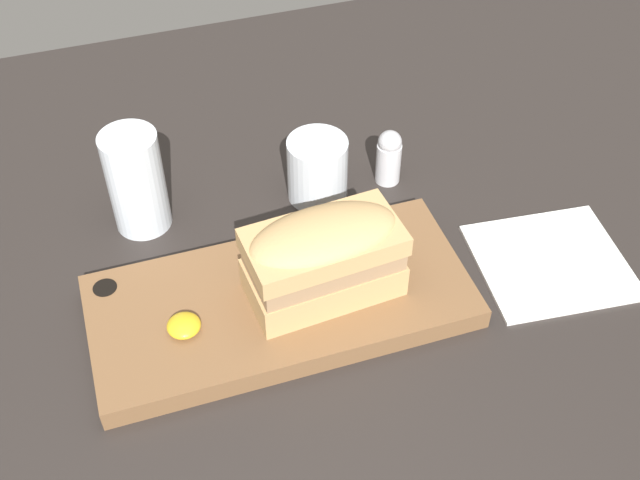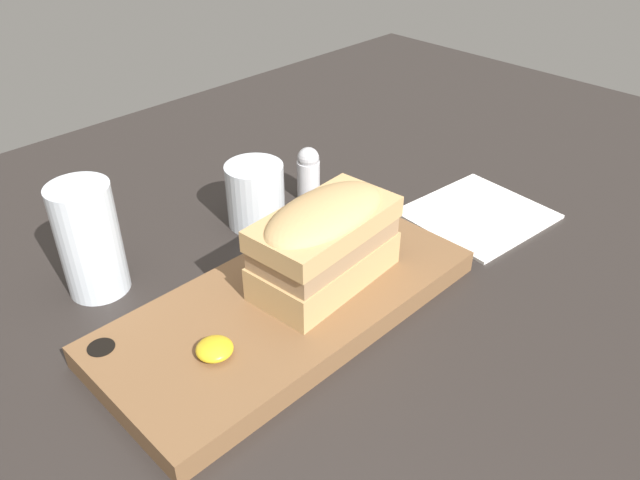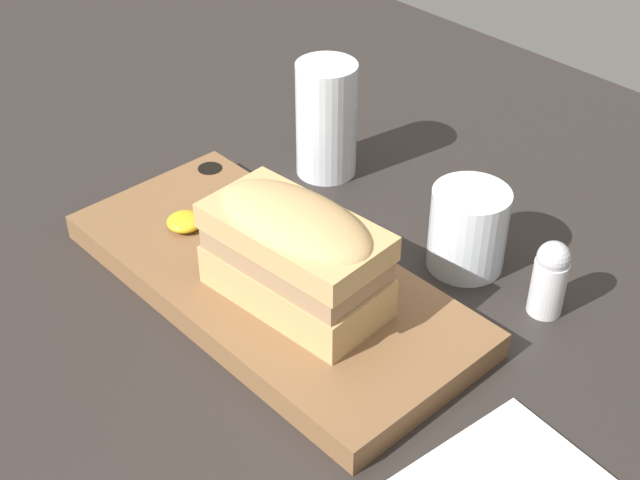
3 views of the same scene
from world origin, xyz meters
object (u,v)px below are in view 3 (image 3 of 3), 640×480
sandwich (295,250)px  water_glass (326,127)px  serving_board (270,281)px  wine_glass (468,233)px  salt_shaker (550,277)px

sandwich → water_glass: 24.90cm
serving_board → wine_glass: (9.42, 16.21, 2.39)cm
sandwich → water_glass: water_glass is taller
wine_glass → salt_shaker: size_ratio=1.09×
sandwich → wine_glass: size_ratio=2.00×
salt_shaker → wine_glass: bearing=179.7°
serving_board → salt_shaker: bearing=41.0°
water_glass → wine_glass: bearing=-4.8°
sandwich → water_glass: size_ratio=1.28×
water_glass → wine_glass: 21.21cm
sandwich → salt_shaker: size_ratio=2.19×
serving_board → salt_shaker: size_ratio=5.39×
wine_glass → salt_shaker: wine_glass is taller
salt_shaker → water_glass: bearing=176.6°
serving_board → sandwich: (4.55, -0.81, 6.48)cm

